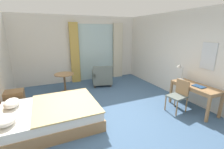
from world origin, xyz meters
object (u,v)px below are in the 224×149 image
Objects in this scene: writing_desk at (195,88)px; closed_book at (199,86)px; desk_chair at (179,94)px; desk_lamp at (180,68)px; armchair_by_window at (102,77)px; nightstand at (15,99)px; round_cafe_table at (64,79)px; bed at (47,115)px.

closed_book is (-0.03, -0.12, 0.11)m from writing_desk.
desk_chair is 2.87× the size of closed_book.
desk_lamp is 2.97m from armchair_by_window.
round_cafe_table is at bearing 22.16° from nightstand.
desk_lamp is at bearing -18.50° from nightstand.
round_cafe_table is at bearing 135.13° from closed_book.
closed_book is (3.79, -0.97, 0.48)m from bed.
desk_lamp reaches higher than round_cafe_table.
closed_book is at bearing -32.53° from desk_chair.
writing_desk is 1.39× the size of armchair_by_window.
desk_chair is 0.54m from closed_book.
armchair_by_window reaches higher than nightstand.
desk_lamp reaches higher than nightstand.
bed is at bearing -109.45° from round_cafe_table.
writing_desk is at bearing -41.83° from round_cafe_table.
bed is at bearing -135.86° from armchair_by_window.
nightstand is at bearing 121.08° from bed.
bed is 7.50× the size of closed_book.
round_cafe_table is (-3.10, 2.92, -0.22)m from closed_book.
desk_lamp is at bearing -3.35° from bed.
bed is 2.08m from round_cafe_table.
bed is at bearing 167.38° from writing_desk.
bed is 4.45× the size of nightstand.
round_cafe_table is (0.69, 1.95, 0.26)m from bed.
armchair_by_window is 1.51m from round_cafe_table.
closed_book reaches higher than nightstand.
nightstand is at bearing 161.50° from desk_lamp.
nightstand is 5.13m from writing_desk.
closed_book reaches higher than writing_desk.
nightstand is 1.68× the size of closed_book.
round_cafe_table is (1.49, 0.61, 0.26)m from nightstand.
nightstand is 5.16m from closed_book.
desk_chair is at bearing 145.88° from closed_book.
writing_desk is (3.81, -0.85, 0.37)m from bed.
armchair_by_window is at bearing 125.71° from desk_lamp.
desk_lamp is (0.48, 0.49, 0.58)m from desk_chair.
nightstand is at bearing 154.63° from writing_desk.
writing_desk is 1.46× the size of desk_chair.
desk_lamp is 0.82m from closed_book.
desk_lamp reaches higher than desk_chair.
writing_desk is 3.40m from armchair_by_window.
closed_book is at bearing -62.55° from armchair_by_window.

